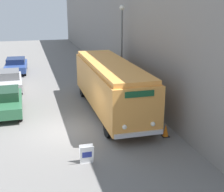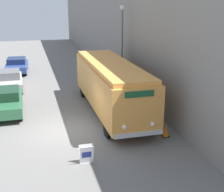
% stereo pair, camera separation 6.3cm
% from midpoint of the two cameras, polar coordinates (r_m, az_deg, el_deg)
% --- Properties ---
extents(ground_plane, '(80.00, 80.00, 0.00)m').
position_cam_midpoint_polar(ground_plane, '(16.68, -8.29, -6.46)').
color(ground_plane, slate).
extents(building_wall_right, '(0.30, 60.00, 8.08)m').
position_cam_midpoint_polar(building_wall_right, '(26.38, 1.06, 11.54)').
color(building_wall_right, gray).
rests_on(building_wall_right, ground_plane).
extents(vintage_bus, '(2.52, 10.11, 3.08)m').
position_cam_midpoint_polar(vintage_bus, '(18.84, -0.11, 2.20)').
color(vintage_bus, black).
rests_on(vintage_bus, ground_plane).
extents(sign_board, '(0.59, 0.30, 0.80)m').
position_cam_midpoint_polar(sign_board, '(13.43, -4.58, -10.61)').
color(sign_board, gray).
rests_on(sign_board, ground_plane).
extents(streetlamp, '(0.36, 0.36, 6.31)m').
position_cam_midpoint_polar(streetlamp, '(22.30, 1.95, 10.65)').
color(streetlamp, '#595E60').
rests_on(streetlamp, ground_plane).
extents(parked_car_near, '(1.98, 4.38, 1.50)m').
position_cam_midpoint_polar(parked_car_near, '(19.89, -18.82, -0.92)').
color(parked_car_near, black).
rests_on(parked_car_near, ground_plane).
extents(parked_car_mid, '(1.96, 4.56, 1.47)m').
position_cam_midpoint_polar(parked_car_mid, '(25.14, -18.14, 2.77)').
color(parked_car_mid, black).
rests_on(parked_car_mid, ground_plane).
extents(parked_car_far, '(2.10, 4.45, 1.38)m').
position_cam_midpoint_polar(parked_car_far, '(31.02, -16.97, 5.43)').
color(parked_car_far, black).
rests_on(parked_car_far, ground_plane).
extents(traffic_cone, '(0.36, 0.36, 0.67)m').
position_cam_midpoint_polar(traffic_cone, '(16.05, 9.88, -6.23)').
color(traffic_cone, black).
rests_on(traffic_cone, ground_plane).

